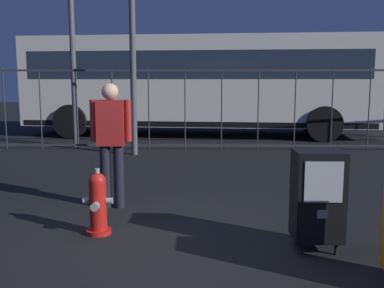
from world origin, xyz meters
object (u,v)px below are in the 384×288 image
newspaper_box_primary (317,195)px  bus_near (198,80)px  pedestrian (111,138)px  fire_hydrant (98,203)px

newspaper_box_primary → bus_near: bus_near is taller
pedestrian → bus_near: size_ratio=0.16×
fire_hydrant → pedestrian: size_ratio=0.45×
newspaper_box_primary → bus_near: 9.67m
pedestrian → newspaper_box_primary: bearing=-31.4°
pedestrian → bus_near: (1.06, 8.07, 0.76)m
newspaper_box_primary → pedestrian: pedestrian is taller
pedestrian → bus_near: 8.18m
fire_hydrant → pedestrian: pedestrian is taller
fire_hydrant → bus_near: bearing=83.7°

